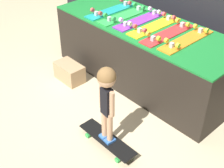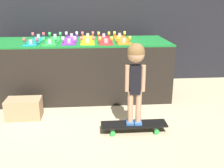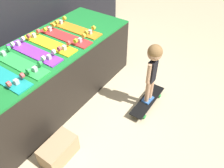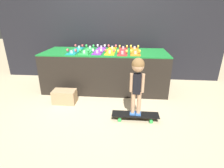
{
  "view_description": "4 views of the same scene",
  "coord_description": "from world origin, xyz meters",
  "px_view_note": "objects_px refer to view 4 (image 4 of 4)",
  "views": [
    {
      "loc": [
        2.23,
        -2.1,
        2.32
      ],
      "look_at": [
        0.28,
        -0.3,
        0.44
      ],
      "focal_mm": 50.0,
      "sensor_mm": 36.0,
      "label": 1
    },
    {
      "loc": [
        0.15,
        -3.04,
        1.32
      ],
      "look_at": [
        0.38,
        -0.27,
        0.4
      ],
      "focal_mm": 42.0,
      "sensor_mm": 36.0,
      "label": 2
    },
    {
      "loc": [
        -1.35,
        -1.38,
        2.13
      ],
      "look_at": [
        0.24,
        -0.3,
        0.45
      ],
      "focal_mm": 35.0,
      "sensor_mm": 36.0,
      "label": 3
    },
    {
      "loc": [
        0.43,
        -2.85,
        1.43
      ],
      "look_at": [
        0.2,
        -0.24,
        0.39
      ],
      "focal_mm": 28.0,
      "sensor_mm": 36.0,
      "label": 4
    }
  ],
  "objects_px": {
    "skateboard_teal_on_rack": "(76,50)",
    "skateboard_green_on_rack": "(87,50)",
    "skateboard_on_floor": "(135,115)",
    "storage_box": "(65,97)",
    "skateboard_purple_on_rack": "(99,50)",
    "skateboard_red_on_rack": "(123,51)",
    "child": "(137,76)",
    "skateboard_yellow_on_rack": "(111,50)",
    "skateboard_orange_on_rack": "(135,51)"
  },
  "relations": [
    {
      "from": "skateboard_purple_on_rack",
      "to": "skateboard_red_on_rack",
      "type": "xyz_separation_m",
      "value": [
        0.46,
        -0.04,
        0.0
      ]
    },
    {
      "from": "storage_box",
      "to": "skateboard_purple_on_rack",
      "type": "bearing_deg",
      "value": 55.58
    },
    {
      "from": "skateboard_green_on_rack",
      "to": "skateboard_red_on_rack",
      "type": "height_order",
      "value": "same"
    },
    {
      "from": "skateboard_purple_on_rack",
      "to": "skateboard_on_floor",
      "type": "bearing_deg",
      "value": -59.37
    },
    {
      "from": "skateboard_on_floor",
      "to": "storage_box",
      "type": "height_order",
      "value": "storage_box"
    },
    {
      "from": "skateboard_orange_on_rack",
      "to": "skateboard_yellow_on_rack",
      "type": "bearing_deg",
      "value": 178.54
    },
    {
      "from": "storage_box",
      "to": "skateboard_on_floor",
      "type": "bearing_deg",
      "value": -19.46
    },
    {
      "from": "skateboard_teal_on_rack",
      "to": "skateboard_on_floor",
      "type": "relative_size",
      "value": 1.14
    },
    {
      "from": "skateboard_yellow_on_rack",
      "to": "storage_box",
      "type": "xyz_separation_m",
      "value": [
        -0.74,
        -0.74,
        -0.67
      ]
    },
    {
      "from": "skateboard_orange_on_rack",
      "to": "skateboard_teal_on_rack",
      "type": "bearing_deg",
      "value": -178.35
    },
    {
      "from": "skateboard_yellow_on_rack",
      "to": "child",
      "type": "bearing_deg",
      "value": -68.35
    },
    {
      "from": "skateboard_green_on_rack",
      "to": "skateboard_red_on_rack",
      "type": "relative_size",
      "value": 1.0
    },
    {
      "from": "skateboard_teal_on_rack",
      "to": "skateboard_red_on_rack",
      "type": "height_order",
      "value": "same"
    },
    {
      "from": "skateboard_green_on_rack",
      "to": "skateboard_orange_on_rack",
      "type": "bearing_deg",
      "value": 1.54
    },
    {
      "from": "skateboard_purple_on_rack",
      "to": "skateboard_teal_on_rack",
      "type": "bearing_deg",
      "value": -173.88
    },
    {
      "from": "skateboard_green_on_rack",
      "to": "skateboard_red_on_rack",
      "type": "xyz_separation_m",
      "value": [
        0.69,
        -0.0,
        0.0
      ]
    },
    {
      "from": "skateboard_green_on_rack",
      "to": "skateboard_on_floor",
      "type": "distance_m",
      "value": 1.62
    },
    {
      "from": "skateboard_yellow_on_rack",
      "to": "skateboard_orange_on_rack",
      "type": "relative_size",
      "value": 1.0
    },
    {
      "from": "skateboard_teal_on_rack",
      "to": "skateboard_green_on_rack",
      "type": "relative_size",
      "value": 1.0
    },
    {
      "from": "skateboard_green_on_rack",
      "to": "skateboard_yellow_on_rack",
      "type": "distance_m",
      "value": 0.46
    },
    {
      "from": "skateboard_red_on_rack",
      "to": "storage_box",
      "type": "bearing_deg",
      "value": -144.11
    },
    {
      "from": "skateboard_orange_on_rack",
      "to": "skateboard_on_floor",
      "type": "xyz_separation_m",
      "value": [
        0.0,
        -1.15,
        -0.71
      ]
    },
    {
      "from": "skateboard_orange_on_rack",
      "to": "storage_box",
      "type": "distance_m",
      "value": 1.55
    },
    {
      "from": "skateboard_teal_on_rack",
      "to": "storage_box",
      "type": "bearing_deg",
      "value": -94.17
    },
    {
      "from": "skateboard_purple_on_rack",
      "to": "skateboard_yellow_on_rack",
      "type": "xyz_separation_m",
      "value": [
        0.23,
        -0.0,
        0.0
      ]
    },
    {
      "from": "skateboard_purple_on_rack",
      "to": "skateboard_on_floor",
      "type": "distance_m",
      "value": 1.53
    },
    {
      "from": "skateboard_red_on_rack",
      "to": "storage_box",
      "type": "distance_m",
      "value": 1.37
    },
    {
      "from": "skateboard_purple_on_rack",
      "to": "skateboard_red_on_rack",
      "type": "height_order",
      "value": "same"
    },
    {
      "from": "skateboard_orange_on_rack",
      "to": "storage_box",
      "type": "xyz_separation_m",
      "value": [
        -1.2,
        -0.73,
        -0.67
      ]
    },
    {
      "from": "skateboard_purple_on_rack",
      "to": "skateboard_yellow_on_rack",
      "type": "height_order",
      "value": "same"
    },
    {
      "from": "skateboard_green_on_rack",
      "to": "skateboard_purple_on_rack",
      "type": "bearing_deg",
      "value": 10.07
    },
    {
      "from": "skateboard_teal_on_rack",
      "to": "skateboard_orange_on_rack",
      "type": "distance_m",
      "value": 1.15
    },
    {
      "from": "storage_box",
      "to": "skateboard_red_on_rack",
      "type": "bearing_deg",
      "value": 35.89
    },
    {
      "from": "skateboard_yellow_on_rack",
      "to": "skateboard_on_floor",
      "type": "distance_m",
      "value": 1.44
    },
    {
      "from": "skateboard_teal_on_rack",
      "to": "storage_box",
      "type": "distance_m",
      "value": 0.97
    },
    {
      "from": "skateboard_teal_on_rack",
      "to": "storage_box",
      "type": "height_order",
      "value": "skateboard_teal_on_rack"
    },
    {
      "from": "skateboard_on_floor",
      "to": "skateboard_green_on_rack",
      "type": "bearing_deg",
      "value": 129.25
    },
    {
      "from": "skateboard_teal_on_rack",
      "to": "storage_box",
      "type": "xyz_separation_m",
      "value": [
        -0.05,
        -0.69,
        -0.67
      ]
    },
    {
      "from": "skateboard_teal_on_rack",
      "to": "child",
      "type": "xyz_separation_m",
      "value": [
        1.15,
        -1.12,
        -0.12
      ]
    },
    {
      "from": "skateboard_purple_on_rack",
      "to": "skateboard_on_floor",
      "type": "height_order",
      "value": "skateboard_purple_on_rack"
    },
    {
      "from": "skateboard_purple_on_rack",
      "to": "skateboard_yellow_on_rack",
      "type": "bearing_deg",
      "value": -1.09
    },
    {
      "from": "skateboard_on_floor",
      "to": "storage_box",
      "type": "distance_m",
      "value": 1.27
    },
    {
      "from": "skateboard_yellow_on_rack",
      "to": "skateboard_orange_on_rack",
      "type": "distance_m",
      "value": 0.46
    },
    {
      "from": "skateboard_yellow_on_rack",
      "to": "storage_box",
      "type": "distance_m",
      "value": 1.24
    },
    {
      "from": "skateboard_purple_on_rack",
      "to": "skateboard_orange_on_rack",
      "type": "xyz_separation_m",
      "value": [
        0.69,
        -0.02,
        0.0
      ]
    },
    {
      "from": "skateboard_orange_on_rack",
      "to": "storage_box",
      "type": "height_order",
      "value": "skateboard_orange_on_rack"
    },
    {
      "from": "child",
      "to": "skateboard_yellow_on_rack",
      "type": "bearing_deg",
      "value": 116.42
    },
    {
      "from": "skateboard_teal_on_rack",
      "to": "skateboard_purple_on_rack",
      "type": "bearing_deg",
      "value": 6.12
    },
    {
      "from": "storage_box",
      "to": "skateboard_orange_on_rack",
      "type": "bearing_deg",
      "value": 31.27
    },
    {
      "from": "skateboard_orange_on_rack",
      "to": "skateboard_on_floor",
      "type": "height_order",
      "value": "skateboard_orange_on_rack"
    }
  ]
}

